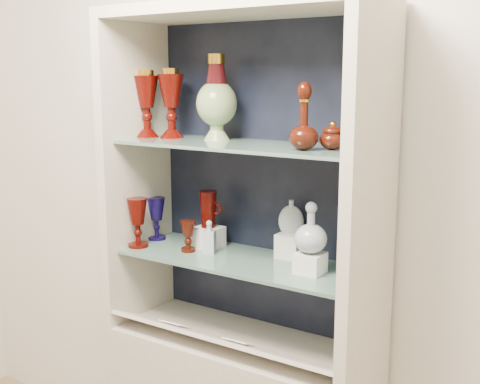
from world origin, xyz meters
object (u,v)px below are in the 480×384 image
Objects in this scene: ruby_decanter_b at (362,118)px; clear_square_bottle at (209,237)px; cobalt_goblet at (156,218)px; ruby_pitcher at (208,209)px; cameo_medallion at (359,227)px; enamel_urn at (217,97)px; ruby_goblet_tall at (138,223)px; clear_round_decanter at (311,229)px; pedestal_lamp_left at (147,104)px; lidded_bowl at (332,135)px; ruby_goblet_small at (188,236)px; pedestal_lamp_right at (171,103)px; flat_flask at (291,216)px; ruby_decanter_a at (304,112)px.

ruby_decanter_b reaches higher than clear_square_bottle.
ruby_pitcher reaches higher than cobalt_goblet.
cameo_medallion is (0.86, -0.00, 0.08)m from cobalt_goblet.
enamel_urn is 2.29× the size of cameo_medallion.
ruby_goblet_tall is 1.15× the size of clear_round_decanter.
ruby_goblet_tall is at bearing -154.62° from ruby_pitcher.
pedestal_lamp_left is at bearing -178.02° from ruby_decanter_b.
lidded_bowl is 0.70m from ruby_goblet_small.
enamel_urn is at bearing 7.09° from pedestal_lamp_right.
flat_flask is at bearing 20.58° from ruby_goblet_small.
enamel_urn reaches higher than cameo_medallion.
ruby_decanter_b reaches higher than ruby_goblet_tall.
pedestal_lamp_left is 0.47m from ruby_pitcher.
cameo_medallion is at bearing -7.15° from ruby_pitcher.
ruby_pitcher is (0.03, 0.09, 0.09)m from ruby_goblet_small.
ruby_pitcher is at bearing 175.08° from enamel_urn.
clear_round_decanter is at bearing -166.95° from lidded_bowl.
enamel_urn is at bearing 177.89° from ruby_decanter_b.
enamel_urn is 0.43m from ruby_pitcher.
ruby_goblet_tall is at bearing -174.20° from clear_round_decanter.
ruby_decanter_a is 1.45× the size of clear_round_decanter.
pedestal_lamp_right is 0.85m from cameo_medallion.
pedestal_lamp_right is at bearing 176.23° from cameo_medallion.
ruby_decanter_b is (0.16, 0.09, -0.02)m from ruby_decanter_a.
enamel_urn is at bearing -10.36° from ruby_pitcher.
clear_round_decanter is (0.70, 0.07, 0.06)m from ruby_goblet_tall.
cobalt_goblet is (0.00, 0.04, -0.46)m from pedestal_lamp_left.
cobalt_goblet is at bearing 90.00° from pedestal_lamp_left.
cameo_medallion reaches higher than ruby_pitcher.
clear_round_decanter is (0.01, 0.05, -0.39)m from ruby_decanter_a.
lidded_bowl is 0.69× the size of cameo_medallion.
cobalt_goblet is 0.90× the size of ruby_goblet_tall.
ruby_decanter_a is at bearing -19.42° from ruby_pitcher.
ruby_decanter_b is 1.51× the size of cameo_medallion.
pedestal_lamp_right is 0.63m from flat_flask.
pedestal_lamp_left is at bearing 177.92° from cameo_medallion.
clear_round_decanter reaches higher than cobalt_goblet.
pedestal_lamp_right is 0.43m from ruby_pitcher.
cobalt_goblet is at bearing 172.75° from pedestal_lamp_right.
ruby_goblet_tall is at bearing 178.04° from flat_flask.
ruby_goblet_small is 0.82× the size of ruby_pitcher.
clear_round_decanter reaches higher than clear_square_bottle.
ruby_decanter_a is at bearing -150.35° from ruby_decanter_b.
pedestal_lamp_right is 0.48m from ruby_goblet_tall.
ruby_decanter_b is 1.61× the size of clear_square_bottle.
pedestal_lamp_left is at bearing 178.36° from clear_square_bottle.
ruby_decanter_a reaches higher than flat_flask.
ruby_pitcher is 0.12m from clear_square_bottle.
clear_square_bottle is (0.28, 0.08, -0.03)m from ruby_goblet_tall.
pedestal_lamp_right reaches higher than clear_square_bottle.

